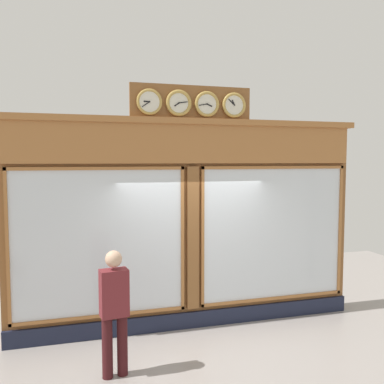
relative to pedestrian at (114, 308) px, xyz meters
name	(u,v)px	position (x,y,z in m)	size (l,w,h in m)	color
shop_facade	(190,222)	(-1.42, -1.39, 0.88)	(6.11, 0.42, 4.08)	brown
pedestrian	(114,308)	(0.00, 0.00, 0.00)	(0.39, 0.27, 1.69)	#3A1316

